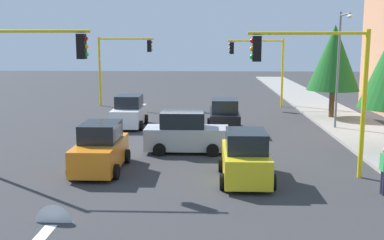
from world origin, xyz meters
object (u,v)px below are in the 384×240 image
at_px(car_black, 224,117).
at_px(car_yellow, 245,158).
at_px(traffic_signal_far_left, 260,59).
at_px(street_lamp_curbside, 340,58).
at_px(car_orange, 100,149).
at_px(traffic_signal_near_left, 318,74).
at_px(tree_roadside_mid, 334,58).
at_px(car_silver, 186,134).
at_px(traffic_signal_near_right, 23,72).
at_px(car_white, 129,113).
at_px(traffic_signal_far_right, 121,57).

bearing_deg(car_black, car_yellow, 2.97).
xyz_separation_m(traffic_signal_far_left, street_lamp_curbside, (10.39, 3.53, 0.44)).
distance_m(street_lamp_curbside, car_orange, 15.46).
xyz_separation_m(traffic_signal_near_left, car_orange, (-0.66, -8.63, -3.16)).
xyz_separation_m(tree_roadside_mid, car_silver, (10.00, -9.55, -3.30)).
bearing_deg(car_silver, traffic_signal_near_left, 52.75).
height_order(traffic_signal_near_right, tree_roadside_mid, tree_roadside_mid).
bearing_deg(car_white, car_yellow, 29.95).
height_order(traffic_signal_near_right, car_yellow, traffic_signal_near_right).
xyz_separation_m(traffic_signal_far_left, car_silver, (16.00, -5.22, -3.01)).
distance_m(traffic_signal_near_right, car_orange, 4.31).
distance_m(traffic_signal_far_left, car_silver, 17.10).
relative_size(car_orange, car_white, 1.05).
bearing_deg(car_silver, car_yellow, 28.68).
xyz_separation_m(car_silver, car_yellow, (4.60, 2.52, -0.00)).
height_order(traffic_signal_far_right, street_lamp_curbside, street_lamp_curbside).
relative_size(traffic_signal_far_left, car_black, 1.33).
relative_size(traffic_signal_far_right, car_silver, 1.41).
distance_m(traffic_signal_far_left, car_orange, 21.38).
xyz_separation_m(tree_roadside_mid, car_black, (4.80, -7.54, -3.30)).
height_order(tree_roadside_mid, car_orange, tree_roadside_mid).
height_order(traffic_signal_near_right, street_lamp_curbside, street_lamp_curbside).
height_order(tree_roadside_mid, car_black, tree_roadside_mid).
height_order(car_silver, car_yellow, same).
height_order(car_silver, car_black, same).
distance_m(tree_roadside_mid, car_yellow, 16.54).
bearing_deg(car_black, traffic_signal_near_left, 19.47).
xyz_separation_m(traffic_signal_far_left, car_white, (9.45, -9.13, -3.01)).
height_order(traffic_signal_far_right, tree_roadside_mid, tree_roadside_mid).
bearing_deg(car_black, car_orange, -32.22).
bearing_deg(tree_roadside_mid, traffic_signal_far_left, -144.19).
height_order(traffic_signal_near_left, car_white, traffic_signal_near_left).
relative_size(traffic_signal_far_right, street_lamp_curbside, 0.81).
relative_size(traffic_signal_far_left, street_lamp_curbside, 0.79).
distance_m(traffic_signal_near_right, car_silver, 8.02).
height_order(car_orange, car_white, same).
distance_m(traffic_signal_near_left, car_yellow, 4.23).
height_order(street_lamp_curbside, car_yellow, street_lamp_curbside).
height_order(traffic_signal_far_right, car_orange, traffic_signal_far_right).
distance_m(car_orange, car_yellow, 6.02).
bearing_deg(traffic_signal_near_right, car_black, 138.36).
bearing_deg(car_silver, traffic_signal_far_right, -159.00).
relative_size(traffic_signal_near_left, car_yellow, 1.53).
height_order(traffic_signal_far_left, traffic_signal_near_left, traffic_signal_near_left).
relative_size(tree_roadside_mid, car_orange, 1.64).
height_order(traffic_signal_far_right, car_silver, traffic_signal_far_right).
relative_size(traffic_signal_far_left, traffic_signal_near_left, 0.96).
relative_size(traffic_signal_far_left, tree_roadside_mid, 0.86).
bearing_deg(car_orange, traffic_signal_near_left, 85.63).
xyz_separation_m(traffic_signal_far_left, traffic_signal_far_right, (0.00, -11.37, 0.10)).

